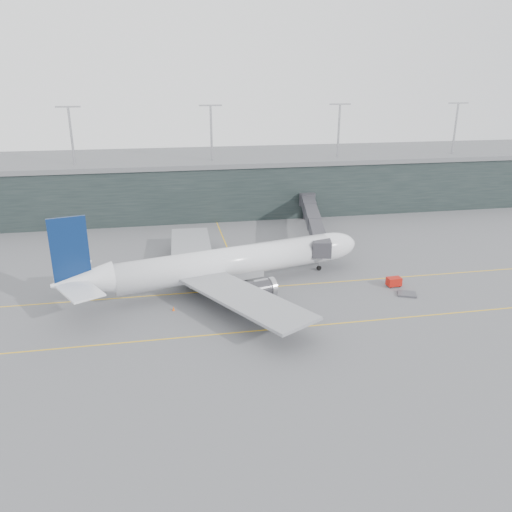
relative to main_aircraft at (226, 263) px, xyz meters
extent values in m
plane|color=#58585C|center=(-1.93, 2.37, -4.48)|extent=(320.00, 320.00, 0.00)
cube|color=yellow|center=(-1.93, -1.63, -4.47)|extent=(160.00, 0.25, 0.02)
cube|color=yellow|center=(-1.93, -17.63, -4.47)|extent=(160.00, 0.25, 0.02)
cube|color=yellow|center=(3.07, 22.37, -4.47)|extent=(0.25, 60.00, 0.02)
cube|color=black|center=(-1.93, 60.37, 2.52)|extent=(240.00, 35.00, 14.00)
cube|color=#5A5C60|center=(-1.93, 60.37, 10.12)|extent=(240.00, 36.00, 1.20)
cylinder|color=#9E9EA3|center=(-31.93, 50.37, 17.52)|extent=(0.60, 0.60, 14.00)
cylinder|color=#9E9EA3|center=(3.07, 50.37, 17.52)|extent=(0.60, 0.60, 14.00)
cylinder|color=#9E9EA3|center=(38.07, 50.37, 17.52)|extent=(0.60, 0.60, 14.00)
cylinder|color=#9E9EA3|center=(73.07, 50.37, 17.52)|extent=(0.60, 0.60, 14.00)
cylinder|color=silver|center=(0.39, 0.10, 0.14)|extent=(40.28, 14.94, 5.41)
ellipsoid|color=silver|center=(21.15, 5.26, 0.14)|extent=(12.34, 7.99, 5.41)
cone|color=silver|center=(-23.75, -5.90, 0.75)|extent=(10.57, 7.36, 5.20)
cube|color=gray|center=(-0.45, -0.11, -1.95)|extent=(14.61, 7.60, 1.75)
cube|color=black|center=(24.37, 6.06, 1.02)|extent=(2.50, 3.00, 0.70)
cube|color=gray|center=(1.11, -13.67, -0.73)|extent=(19.45, 25.86, 0.48)
cylinder|color=#36353A|center=(4.09, -7.53, -2.21)|extent=(6.67, 4.44, 3.06)
cube|color=gray|center=(-5.41, 12.60, -0.73)|extent=(8.76, 25.58, 0.48)
cylinder|color=#36353A|center=(0.09, 8.57, -2.21)|extent=(6.67, 4.44, 3.06)
cube|color=#091E4A|center=(-25.02, -6.22, 6.25)|extent=(5.61, 1.79, 10.48)
cube|color=silver|center=(-23.44, -10.77, 1.19)|extent=(8.01, 9.20, 0.31)
cube|color=silver|center=(-25.76, -1.45, 1.19)|extent=(4.94, 7.94, 0.31)
cylinder|color=black|center=(19.03, 4.73, -4.00)|extent=(1.02, 0.57, 0.96)
cylinder|color=#9E9EA3|center=(19.03, 4.73, -3.35)|extent=(0.26, 0.26, 2.27)
cylinder|color=black|center=(-1.99, -4.81, -3.92)|extent=(1.21, 0.70, 1.13)
cylinder|color=black|center=(-4.01, 3.32, -3.92)|extent=(1.21, 0.70, 1.13)
cube|color=#313036|center=(18.65, 2.65, 0.92)|extent=(4.21, 4.54, 3.02)
cube|color=#313036|center=(20.57, 11.40, 0.92)|extent=(5.64, 14.29, 2.70)
cube|color=#313036|center=(23.58, 25.11, 0.92)|extent=(5.91, 14.35, 2.81)
cube|color=#313036|center=(26.58, 38.83, 0.92)|extent=(6.17, 14.41, 2.92)
cylinder|color=#9E9EA3|center=(20.73, 12.14, -2.43)|extent=(0.54, 0.54, 4.10)
cube|color=#36353A|center=(20.73, 12.14, -4.11)|extent=(2.46, 2.04, 0.76)
cylinder|color=#313036|center=(18.65, 42.87, 0.92)|extent=(4.32, 4.32, 3.24)
cylinder|color=#313036|center=(18.65, 42.87, -2.54)|extent=(1.94, 1.94, 3.89)
cube|color=#A9140C|center=(29.94, -5.58, -3.51)|extent=(2.60, 1.74, 1.49)
cylinder|color=black|center=(29.06, -6.21, -4.25)|extent=(0.47, 0.20, 0.46)
cylinder|color=black|center=(30.89, -6.10, -4.25)|extent=(0.47, 0.20, 0.46)
cylinder|color=black|center=(29.00, -5.06, -4.25)|extent=(0.47, 0.20, 0.46)
cylinder|color=black|center=(30.82, -4.96, -4.25)|extent=(0.47, 0.20, 0.46)
cube|color=#3D3D42|center=(30.58, -9.56, -4.30)|extent=(3.85, 3.51, 0.31)
cube|color=#36353A|center=(-6.63, 13.47, -4.35)|extent=(1.88, 1.55, 0.18)
cube|color=#AAAFB6|center=(-6.63, 13.47, -3.55)|extent=(1.52, 1.44, 1.33)
cube|color=navy|center=(-6.63, 13.47, -2.86)|extent=(1.57, 1.48, 0.07)
cube|color=#36353A|center=(-4.40, 13.94, -4.31)|extent=(2.60, 2.26, 0.22)
cube|color=silver|center=(-4.40, 13.94, -3.30)|extent=(2.14, 2.05, 1.69)
cube|color=navy|center=(-4.40, 13.94, -2.43)|extent=(2.20, 2.12, 0.09)
cube|color=#36353A|center=(-2.01, 12.47, -4.34)|extent=(2.08, 1.73, 0.19)
cube|color=#B7BCC4|center=(-2.01, 12.47, -3.47)|extent=(1.68, 1.60, 1.44)
cube|color=navy|center=(-2.01, 12.47, -2.72)|extent=(1.74, 1.65, 0.08)
cone|color=red|center=(32.20, -3.14, -4.17)|extent=(0.39, 0.39, 0.62)
cone|color=#DA4F0C|center=(6.22, -17.32, -4.11)|extent=(0.47, 0.47, 0.76)
cone|color=red|center=(8.11, 12.96, -4.08)|extent=(0.50, 0.50, 0.80)
cone|color=#EA540D|center=(-9.78, -8.30, -4.13)|extent=(0.45, 0.45, 0.72)
camera|label=1|loc=(-10.20, -83.15, 31.24)|focal=35.00mm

